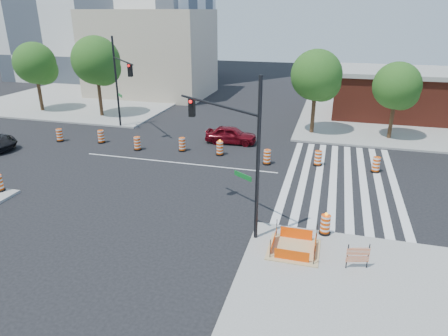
% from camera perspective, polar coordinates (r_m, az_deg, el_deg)
% --- Properties ---
extents(ground, '(120.00, 120.00, 0.00)m').
position_cam_1_polar(ground, '(27.92, -6.64, 0.75)').
color(ground, black).
rests_on(ground, ground).
extents(sidewalk_ne, '(22.00, 22.00, 0.15)m').
position_cam_1_polar(sidewalk_ne, '(43.96, 25.69, 6.58)').
color(sidewalk_ne, gray).
rests_on(sidewalk_ne, ground).
extents(sidewalk_nw, '(22.00, 22.00, 0.15)m').
position_cam_1_polar(sidewalk_nw, '(51.53, -18.07, 9.58)').
color(sidewalk_nw, gray).
rests_on(sidewalk_nw, ground).
extents(crosswalk_east, '(6.75, 13.50, 0.01)m').
position_cam_1_polar(crosswalk_east, '(26.06, 16.32, -1.55)').
color(crosswalk_east, silver).
rests_on(crosswalk_east, ground).
extents(lane_centerline, '(14.00, 0.12, 0.01)m').
position_cam_1_polar(lane_centerline, '(27.92, -6.64, 0.76)').
color(lane_centerline, silver).
rests_on(lane_centerline, ground).
extents(excavation_pit, '(2.20, 2.20, 0.90)m').
position_cam_1_polar(excavation_pit, '(17.95, 9.93, -11.24)').
color(excavation_pit, tan).
rests_on(excavation_pit, ground).
extents(brick_storefront, '(16.50, 8.50, 4.60)m').
position_cam_1_polar(brick_storefront, '(43.52, 26.16, 9.42)').
color(brick_storefront, maroon).
rests_on(brick_storefront, ground).
extents(beige_midrise, '(14.00, 10.00, 10.00)m').
position_cam_1_polar(beige_midrise, '(51.34, -10.39, 15.80)').
color(beige_midrise, '#BEAB91').
rests_on(beige_midrise, ground).
extents(red_coupe, '(4.11, 1.82, 1.38)m').
position_cam_1_polar(red_coupe, '(31.74, 1.01, 4.78)').
color(red_coupe, '#5B0710').
rests_on(red_coupe, ground).
extents(signal_pole_se, '(4.68, 3.22, 7.35)m').
position_cam_1_polar(signal_pole_se, '(17.88, 1.45, 4.22)').
color(signal_pole_se, black).
rests_on(signal_pole_se, ground).
extents(signal_pole_nw, '(4.11, 4.36, 7.75)m').
position_cam_1_polar(signal_pole_nw, '(35.12, -14.61, 12.55)').
color(signal_pole_nw, black).
rests_on(signal_pole_nw, ground).
extents(pit_drum, '(0.55, 0.55, 1.09)m').
position_cam_1_polar(pit_drum, '(19.24, 14.27, -7.90)').
color(pit_drum, black).
rests_on(pit_drum, ground).
extents(barricade, '(0.91, 0.31, 1.11)m').
position_cam_1_polar(barricade, '(17.16, 18.58, -11.71)').
color(barricade, '#E74804').
rests_on(barricade, ground).
extents(tree_north_a, '(4.13, 4.13, 7.01)m').
position_cam_1_polar(tree_north_a, '(45.60, -25.30, 13.10)').
color(tree_north_a, '#382314').
rests_on(tree_north_a, ground).
extents(tree_north_b, '(4.56, 4.56, 7.74)m').
position_cam_1_polar(tree_north_b, '(41.02, -17.72, 14.08)').
color(tree_north_b, '#382314').
rests_on(tree_north_b, ground).
extents(tree_north_c, '(4.15, 4.15, 7.05)m').
position_cam_1_polar(tree_north_c, '(34.21, 13.10, 12.41)').
color(tree_north_c, '#382314').
rests_on(tree_north_c, ground).
extents(tree_north_d, '(3.67, 3.67, 6.24)m').
position_cam_1_polar(tree_north_d, '(34.58, 23.48, 10.40)').
color(tree_north_d, '#382314').
rests_on(tree_north_d, ground).
extents(median_drum_0, '(0.60, 0.60, 1.02)m').
position_cam_1_polar(median_drum_0, '(34.84, -22.42, 4.30)').
color(median_drum_0, black).
rests_on(median_drum_0, ground).
extents(median_drum_1, '(0.60, 0.60, 1.02)m').
position_cam_1_polar(median_drum_1, '(33.33, -17.16, 4.25)').
color(median_drum_1, black).
rests_on(median_drum_1, ground).
extents(median_drum_2, '(0.60, 0.60, 1.02)m').
position_cam_1_polar(median_drum_2, '(30.87, -12.28, 3.38)').
color(median_drum_2, black).
rests_on(median_drum_2, ground).
extents(median_drum_3, '(0.60, 0.60, 1.02)m').
position_cam_1_polar(median_drum_3, '(30.12, -6.00, 3.31)').
color(median_drum_3, black).
rests_on(median_drum_3, ground).
extents(median_drum_4, '(0.60, 0.60, 1.18)m').
position_cam_1_polar(median_drum_4, '(29.09, -0.60, 2.79)').
color(median_drum_4, black).
rests_on(median_drum_4, ground).
extents(median_drum_5, '(0.60, 0.60, 1.02)m').
position_cam_1_polar(median_drum_5, '(27.49, 6.17, 1.50)').
color(median_drum_5, black).
rests_on(median_drum_5, ground).
extents(median_drum_6, '(0.60, 0.60, 1.02)m').
position_cam_1_polar(median_drum_6, '(27.84, 13.28, 1.30)').
color(median_drum_6, black).
rests_on(median_drum_6, ground).
extents(median_drum_7, '(0.60, 0.60, 1.02)m').
position_cam_1_polar(median_drum_7, '(27.79, 20.90, 0.38)').
color(median_drum_7, black).
rests_on(median_drum_7, ground).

